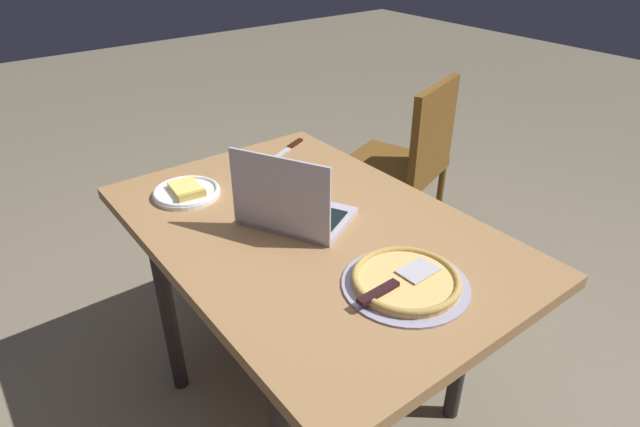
# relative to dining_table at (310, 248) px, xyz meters

# --- Properties ---
(ground_plane) EXTENTS (12.00, 12.00, 0.00)m
(ground_plane) POSITION_rel_dining_table_xyz_m (0.00, 0.00, -0.67)
(ground_plane) COLOR #786D58
(dining_table) EXTENTS (1.27, 0.86, 0.75)m
(dining_table) POSITION_rel_dining_table_xyz_m (0.00, 0.00, 0.00)
(dining_table) COLOR #986E44
(dining_table) RESTS_ON ground_plane
(laptop) EXTENTS (0.38, 0.34, 0.25)m
(laptop) POSITION_rel_dining_table_xyz_m (-0.04, -0.03, 0.13)
(laptop) COLOR #B1ADBC
(laptop) RESTS_ON dining_table
(pizza_plate) EXTENTS (0.22, 0.22, 0.04)m
(pizza_plate) POSITION_rel_dining_table_xyz_m (-0.40, -0.21, 0.09)
(pizza_plate) COLOR white
(pizza_plate) RESTS_ON dining_table
(pizza_tray) EXTENTS (0.32, 0.32, 0.03)m
(pizza_tray) POSITION_rel_dining_table_xyz_m (0.37, 0.02, 0.10)
(pizza_tray) COLOR #9794AD
(pizza_tray) RESTS_ON dining_table
(table_knife) EXTENTS (0.11, 0.21, 0.01)m
(table_knife) POSITION_rel_dining_table_xyz_m (-0.52, 0.28, 0.08)
(table_knife) COLOR #B3C1C8
(table_knife) RESTS_ON dining_table
(chair_near) EXTENTS (0.57, 0.57, 0.90)m
(chair_near) POSITION_rel_dining_table_xyz_m (-0.51, 0.95, -0.15)
(chair_near) COLOR brown
(chair_near) RESTS_ON ground_plane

